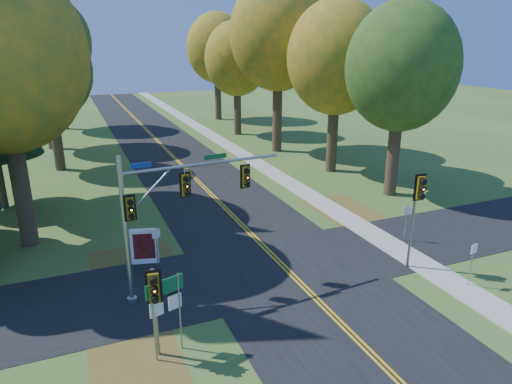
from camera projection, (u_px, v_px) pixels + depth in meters
name	position (u px, v px, depth m)	size (l,w,h in m)	color
ground	(302.00, 285.00, 19.96)	(160.00, 160.00, 0.00)	#336021
road_main	(302.00, 285.00, 19.96)	(8.00, 160.00, 0.02)	black
road_cross	(282.00, 265.00, 21.71)	(60.00, 6.00, 0.02)	black
centerline_left	(300.00, 285.00, 19.91)	(0.10, 160.00, 0.01)	gold
centerline_right	(304.00, 284.00, 19.99)	(0.10, 160.00, 0.01)	gold
sidewalk_east	(415.00, 260.00, 22.21)	(1.60, 160.00, 0.06)	#9E998E
leaf_patch_w_near	(137.00, 272.00, 21.09)	(4.00, 6.00, 0.00)	brown
leaf_patch_e	(355.00, 217.00, 27.69)	(3.50, 8.00, 0.00)	brown
leaf_patch_w_far	(139.00, 375.00, 14.60)	(3.00, 5.00, 0.00)	brown
tree_w_a	(1.00, 56.00, 21.11)	(8.00, 8.00, 14.15)	#38281C
tree_e_a	(402.00, 68.00, 29.15)	(7.20, 7.20, 12.73)	#38281C
tree_e_b	(337.00, 58.00, 34.78)	(7.60, 7.60, 13.33)	#38281C
tree_w_c	(48.00, 71.00, 35.39)	(6.80, 6.80, 11.91)	#38281C
tree_e_c	(279.00, 35.00, 40.93)	(8.80, 8.80, 15.79)	#38281C
tree_w_d	(40.00, 45.00, 42.23)	(8.20, 8.20, 14.56)	#38281C
tree_e_d	(237.00, 59.00, 49.51)	(7.00, 7.00, 12.32)	#38281C
tree_w_e	(54.00, 41.00, 52.12)	(8.40, 8.40, 14.97)	#38281C
tree_e_e	(217.00, 48.00, 59.03)	(7.80, 7.80, 13.74)	#38281C
traffic_mast	(167.00, 206.00, 18.03)	(6.82, 0.94, 6.19)	#999DA1
east_signal_pole	(418.00, 198.00, 20.25)	(0.54, 0.62, 4.66)	gray
ped_signal_pole	(154.00, 294.00, 14.62)	(0.53, 0.61, 3.34)	gray
route_sign_cluster	(166.00, 301.00, 14.96)	(1.32, 0.45, 2.93)	gray
info_kiosk	(144.00, 247.00, 21.66)	(1.29, 0.49, 1.77)	white
reg_sign_e_north	(407.00, 217.00, 23.99)	(0.36, 0.17, 1.99)	gray
reg_sign_e_south	(473.00, 257.00, 19.49)	(0.39, 0.09, 2.05)	gray
reg_sign_w	(157.00, 241.00, 20.96)	(0.39, 0.12, 2.08)	gray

